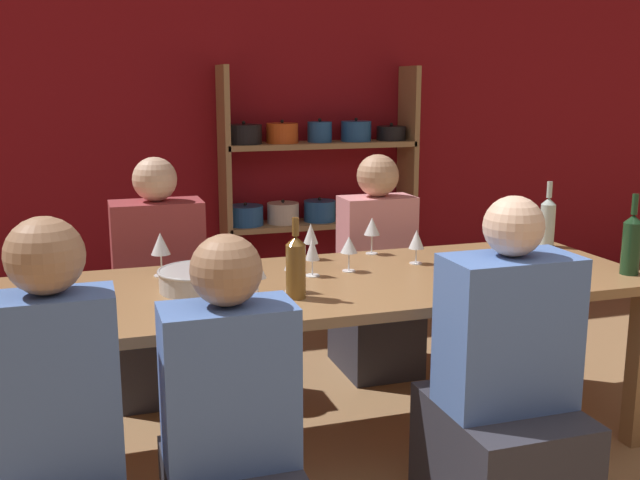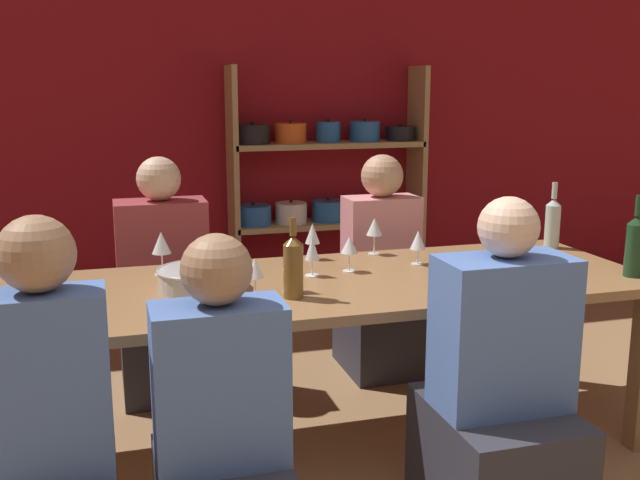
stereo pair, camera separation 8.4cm
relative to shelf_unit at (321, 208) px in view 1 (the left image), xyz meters
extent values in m
cube|color=maroon|center=(-0.53, 0.20, 0.68)|extent=(8.80, 0.06, 2.70)
cube|color=tan|center=(-0.66, 0.00, 0.15)|extent=(0.04, 0.30, 1.63)
cube|color=tan|center=(0.65, 0.00, 0.15)|extent=(0.04, 0.30, 1.63)
cube|color=tan|center=(-0.01, 0.00, -0.65)|extent=(1.31, 0.30, 0.04)
cylinder|color=#E0561E|center=(-0.53, 0.00, -0.57)|extent=(0.16, 0.16, 0.12)
sphere|color=black|center=(-0.53, 0.00, -0.50)|extent=(0.02, 0.02, 0.02)
cylinder|color=silver|center=(-0.01, 0.00, -0.57)|extent=(0.24, 0.24, 0.14)
sphere|color=black|center=(-0.01, 0.00, -0.49)|extent=(0.02, 0.02, 0.02)
cylinder|color=#E0561E|center=(0.25, 0.00, -0.58)|extent=(0.22, 0.22, 0.12)
sphere|color=black|center=(0.25, 0.00, -0.51)|extent=(0.02, 0.02, 0.02)
cylinder|color=#338447|center=(0.52, 0.00, -0.56)|extent=(0.24, 0.24, 0.14)
sphere|color=black|center=(0.52, 0.00, -0.48)|extent=(0.02, 0.02, 0.02)
cube|color=tan|center=(-0.01, 0.00, -0.11)|extent=(1.31, 0.30, 0.04)
cylinder|color=#235BAD|center=(-0.53, 0.00, -0.02)|extent=(0.24, 0.24, 0.13)
sphere|color=black|center=(-0.53, 0.00, 0.06)|extent=(0.02, 0.02, 0.02)
cylinder|color=silver|center=(-0.27, 0.00, -0.02)|extent=(0.22, 0.22, 0.14)
sphere|color=black|center=(-0.27, 0.00, 0.06)|extent=(0.02, 0.02, 0.02)
cylinder|color=#235BAD|center=(-0.01, 0.00, -0.02)|extent=(0.22, 0.22, 0.14)
sphere|color=black|center=(-0.01, 0.00, 0.06)|extent=(0.02, 0.02, 0.02)
cylinder|color=gold|center=(0.25, 0.00, -0.02)|extent=(0.24, 0.24, 0.13)
sphere|color=black|center=(0.25, 0.00, 0.06)|extent=(0.02, 0.02, 0.02)
cylinder|color=red|center=(0.52, 0.00, -0.04)|extent=(0.22, 0.22, 0.11)
sphere|color=black|center=(0.52, 0.00, 0.03)|extent=(0.02, 0.02, 0.02)
cube|color=tan|center=(-0.01, 0.00, 0.44)|extent=(1.31, 0.30, 0.04)
cylinder|color=black|center=(-0.53, 0.00, 0.52)|extent=(0.24, 0.24, 0.13)
sphere|color=black|center=(-0.53, 0.00, 0.59)|extent=(0.02, 0.02, 0.02)
cylinder|color=#E0561E|center=(-0.27, 0.00, 0.52)|extent=(0.21, 0.21, 0.13)
sphere|color=black|center=(-0.27, 0.00, 0.60)|extent=(0.02, 0.02, 0.02)
cylinder|color=#235BAD|center=(-0.01, 0.00, 0.52)|extent=(0.17, 0.17, 0.14)
sphere|color=black|center=(-0.01, 0.00, 0.60)|extent=(0.02, 0.02, 0.02)
cylinder|color=#235BAD|center=(0.25, 0.00, 0.52)|extent=(0.21, 0.21, 0.14)
sphere|color=black|center=(0.25, 0.00, 0.60)|extent=(0.02, 0.02, 0.02)
cylinder|color=black|center=(0.52, 0.00, 0.50)|extent=(0.20, 0.20, 0.10)
sphere|color=black|center=(0.52, 0.00, 0.56)|extent=(0.02, 0.02, 0.02)
cube|color=olive|center=(-0.64, -2.05, 0.04)|extent=(2.67, 0.93, 0.04)
cube|color=olive|center=(0.62, -2.44, -0.33)|extent=(0.08, 0.08, 0.69)
cube|color=olive|center=(-1.89, -1.67, -0.33)|extent=(0.08, 0.08, 0.69)
cube|color=olive|center=(0.62, -1.67, -0.33)|extent=(0.08, 0.08, 0.69)
cylinder|color=#B7BABC|center=(-1.15, -2.03, 0.10)|extent=(0.32, 0.32, 0.08)
torus|color=#B7BABC|center=(-1.15, -2.03, 0.14)|extent=(0.33, 0.33, 0.01)
cylinder|color=brown|center=(-0.83, -2.25, 0.16)|extent=(0.08, 0.08, 0.20)
cone|color=brown|center=(-0.83, -2.25, 0.28)|extent=(0.08, 0.08, 0.03)
cylinder|color=brown|center=(-0.83, -2.25, 0.33)|extent=(0.03, 0.03, 0.07)
cylinder|color=#B2C6C1|center=(0.60, -1.77, 0.16)|extent=(0.07, 0.07, 0.21)
cone|color=#B2C6C1|center=(0.60, -1.77, 0.28)|extent=(0.07, 0.07, 0.03)
cylinder|color=#B2C6C1|center=(0.60, -1.77, 0.34)|extent=(0.03, 0.03, 0.08)
cylinder|color=#19381E|center=(0.61, -2.34, 0.17)|extent=(0.08, 0.08, 0.22)
cone|color=#19381E|center=(0.61, -2.34, 0.30)|extent=(0.08, 0.08, 0.03)
cylinder|color=#19381E|center=(0.61, -2.34, 0.36)|extent=(0.03, 0.03, 0.09)
cylinder|color=white|center=(-0.17, -1.90, 0.06)|extent=(0.06, 0.06, 0.00)
cylinder|color=white|center=(-0.17, -1.90, 0.09)|extent=(0.01, 0.01, 0.07)
cone|color=white|center=(-0.17, -1.90, 0.17)|extent=(0.07, 0.07, 0.08)
cylinder|color=maroon|center=(-0.17, -1.90, 0.15)|extent=(0.04, 0.04, 0.03)
cylinder|color=white|center=(-0.02, -2.45, 0.06)|extent=(0.06, 0.06, 0.00)
cylinder|color=white|center=(-0.02, -2.45, 0.10)|extent=(0.01, 0.01, 0.08)
cone|color=white|center=(-0.02, -2.45, 0.19)|extent=(0.08, 0.08, 0.10)
cylinder|color=maroon|center=(-0.02, -2.45, 0.17)|extent=(0.04, 0.04, 0.04)
cylinder|color=white|center=(-0.67, -1.96, 0.06)|extent=(0.06, 0.06, 0.00)
cylinder|color=white|center=(-0.67, -1.96, 0.09)|extent=(0.01, 0.01, 0.07)
cone|color=white|center=(-0.67, -1.96, 0.18)|extent=(0.06, 0.06, 0.10)
cylinder|color=maroon|center=(-0.67, -1.96, 0.15)|extent=(0.03, 0.03, 0.04)
cylinder|color=white|center=(0.38, -1.65, 0.06)|extent=(0.06, 0.06, 0.00)
cylinder|color=white|center=(0.38, -1.65, 0.10)|extent=(0.01, 0.01, 0.08)
cone|color=white|center=(0.38, -1.65, 0.19)|extent=(0.08, 0.08, 0.10)
cylinder|color=maroon|center=(0.38, -1.65, 0.16)|extent=(0.05, 0.05, 0.04)
cylinder|color=white|center=(-0.28, -1.65, 0.06)|extent=(0.06, 0.06, 0.00)
cylinder|color=white|center=(-0.28, -1.65, 0.11)|extent=(0.01, 0.01, 0.09)
cone|color=white|center=(-0.28, -1.65, 0.19)|extent=(0.07, 0.07, 0.08)
cylinder|color=white|center=(-0.81, -2.17, 0.06)|extent=(0.06, 0.06, 0.00)
cylinder|color=white|center=(-0.81, -2.17, 0.10)|extent=(0.01, 0.01, 0.08)
cone|color=white|center=(-0.81, -2.17, 0.19)|extent=(0.06, 0.06, 0.10)
cylinder|color=white|center=(-0.96, -2.20, 0.06)|extent=(0.07, 0.07, 0.00)
cylinder|color=white|center=(-0.96, -2.20, 0.10)|extent=(0.01, 0.01, 0.07)
cone|color=white|center=(-0.96, -2.20, 0.17)|extent=(0.07, 0.07, 0.07)
cylinder|color=white|center=(-0.50, -1.93, 0.06)|extent=(0.06, 0.06, 0.00)
cylinder|color=white|center=(-0.50, -1.93, 0.10)|extent=(0.01, 0.01, 0.08)
cone|color=white|center=(-0.50, -1.93, 0.18)|extent=(0.07, 0.07, 0.07)
cylinder|color=white|center=(-0.59, -1.67, 0.06)|extent=(0.07, 0.07, 0.00)
cylinder|color=white|center=(-0.59, -1.67, 0.10)|extent=(0.01, 0.01, 0.07)
cone|color=white|center=(-0.59, -1.67, 0.18)|extent=(0.07, 0.07, 0.09)
cylinder|color=maroon|center=(-0.59, -1.67, 0.15)|extent=(0.04, 0.04, 0.04)
cylinder|color=white|center=(-1.27, -1.77, 0.06)|extent=(0.07, 0.07, 0.00)
cylinder|color=white|center=(-1.27, -1.77, 0.11)|extent=(0.01, 0.01, 0.09)
cone|color=white|center=(-1.27, -1.77, 0.20)|extent=(0.08, 0.08, 0.09)
cube|color=black|center=(0.44, -2.03, 0.06)|extent=(0.14, 0.16, 0.01)
cube|color=#4C70B7|center=(-1.20, -2.84, -0.01)|extent=(0.38, 0.21, 0.48)
sphere|color=#9E7556|center=(-1.20, -2.84, 0.34)|extent=(0.21, 0.21, 0.21)
cube|color=#2D2D38|center=(-1.23, -1.23, -0.44)|extent=(0.44, 0.55, 0.47)
cube|color=#99383D|center=(-1.23, -1.23, 0.04)|extent=(0.44, 0.24, 0.49)
sphere|color=beige|center=(-1.23, -1.23, 0.40)|extent=(0.21, 0.21, 0.21)
cube|color=#4C70B7|center=(-1.67, -2.80, 0.02)|extent=(0.35, 0.19, 0.55)
sphere|color=#9E7556|center=(-1.67, -2.80, 0.40)|extent=(0.21, 0.21, 0.21)
cube|color=#2D2D38|center=(-0.11, -1.29, -0.44)|extent=(0.38, 0.48, 0.46)
cube|color=pink|center=(-0.11, -1.29, 0.03)|extent=(0.38, 0.21, 0.48)
sphere|color=tan|center=(-0.11, -1.29, 0.38)|extent=(0.22, 0.22, 0.22)
cube|color=#2D2D38|center=(-0.27, -2.83, -0.43)|extent=(0.43, 0.54, 0.47)
cube|color=#4C70B7|center=(-0.27, -2.83, 0.05)|extent=(0.43, 0.24, 0.51)
sphere|color=beige|center=(-0.27, -2.83, 0.41)|extent=(0.19, 0.19, 0.19)
camera|label=1|loc=(-1.57, -4.85, 0.85)|focal=42.00mm
camera|label=2|loc=(-1.49, -4.88, 0.85)|focal=42.00mm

